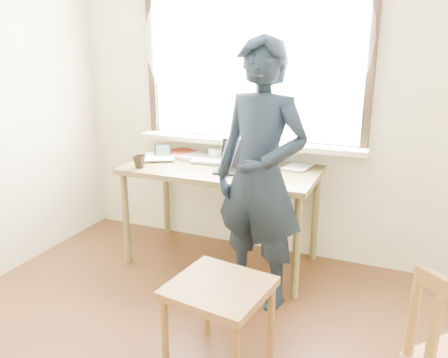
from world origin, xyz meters
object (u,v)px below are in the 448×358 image
at_px(desk, 221,178).
at_px(mug_white, 216,153).
at_px(laptop, 240,164).
at_px(work_chair, 219,298).
at_px(mug_dark, 139,162).
at_px(person, 260,177).

xyz_separation_m(desk, mug_white, (-0.14, 0.22, 0.13)).
height_order(desk, mug_white, mug_white).
height_order(laptop, work_chair, laptop).
height_order(mug_white, mug_dark, same).
bearing_deg(mug_dark, person, -8.17).
bearing_deg(desk, mug_dark, -155.95).
bearing_deg(desk, person, -42.16).
bearing_deg(mug_white, laptop, -39.71).
distance_m(work_chair, person, 0.86).
distance_m(desk, work_chair, 1.25).
height_order(work_chair, person, person).
bearing_deg(work_chair, mug_dark, 139.68).
bearing_deg(person, laptop, 139.89).
height_order(laptop, mug_white, laptop).
xyz_separation_m(mug_white, work_chair, (0.60, -1.34, -0.41)).
distance_m(laptop, person, 0.46).
bearing_deg(laptop, mug_dark, -163.24).
xyz_separation_m(desk, work_chair, (0.46, -1.12, -0.28)).
bearing_deg(person, mug_white, 145.84).
bearing_deg(work_chair, desk, 112.40).
bearing_deg(mug_white, mug_dark, -132.24).
xyz_separation_m(mug_white, person, (0.58, -0.61, 0.04)).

